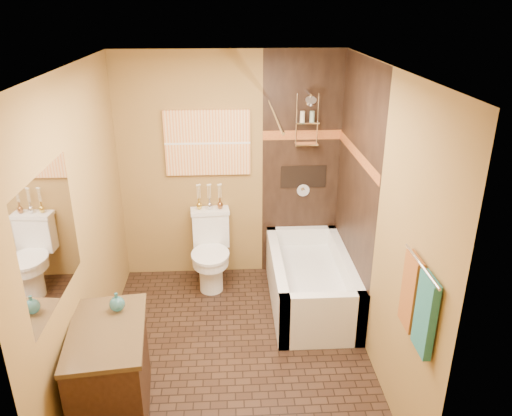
{
  "coord_description": "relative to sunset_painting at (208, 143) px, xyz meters",
  "views": [
    {
      "loc": [
        -0.01,
        -3.65,
        2.95
      ],
      "look_at": [
        0.22,
        0.4,
        1.24
      ],
      "focal_mm": 35.0,
      "sensor_mm": 36.0,
      "label": 1
    }
  ],
  "objects": [
    {
      "name": "towel_rust",
      "position": [
        1.39,
        -2.4,
        -0.37
      ],
      "size": [
        0.05,
        0.22,
        0.52
      ],
      "primitive_type": "cube",
      "color": "brown",
      "rests_on": "towel_bar"
    },
    {
      "name": "alcove_tile_right",
      "position": [
        1.42,
        -0.73,
        -0.3
      ],
      "size": [
        0.01,
        1.5,
        2.5
      ],
      "primitive_type": "cube",
      "color": "black",
      "rests_on": "wall_right"
    },
    {
      "name": "towel_bar",
      "position": [
        1.38,
        -2.53,
        -0.1
      ],
      "size": [
        0.02,
        0.55,
        0.02
      ],
      "primitive_type": "cylinder",
      "rotation": [
        1.57,
        0.0,
        0.0
      ],
      "color": "silver",
      "rests_on": "wall_right"
    },
    {
      "name": "curtain_rod",
      "position": [
        0.63,
        -0.73,
        0.47
      ],
      "size": [
        0.03,
        1.55,
        0.03
      ],
      "primitive_type": "cylinder",
      "rotation": [
        1.57,
        0.0,
        0.0
      ],
      "color": "silver",
      "rests_on": "wall_back"
    },
    {
      "name": "vanity",
      "position": [
        -0.69,
        -2.13,
        -1.16
      ],
      "size": [
        0.63,
        0.93,
        0.77
      ],
      "rotation": [
        0.0,
        0.0,
        0.11
      ],
      "color": "black",
      "rests_on": "floor"
    },
    {
      "name": "bathtub",
      "position": [
        1.03,
        -0.73,
        -1.33
      ],
      "size": [
        0.8,
        1.5,
        0.55
      ],
      "color": "white",
      "rests_on": "floor"
    },
    {
      "name": "vanity_mirror",
      "position": [
        -0.96,
        -2.13,
        -0.05
      ],
      "size": [
        0.01,
        1.0,
        0.9
      ],
      "primitive_type": "cube",
      "color": "white",
      "rests_on": "wall_left"
    },
    {
      "name": "mosaic_band_back",
      "position": [
        1.01,
        0.0,
        0.07
      ],
      "size": [
        0.85,
        0.01,
        0.1
      ],
      "primitive_type": "cube",
      "color": "#95381B",
      "rests_on": "alcove_tile_back"
    },
    {
      "name": "wall_front",
      "position": [
        0.23,
        -2.98,
        -0.3
      ],
      "size": [
        2.4,
        0.02,
        2.5
      ],
      "primitive_type": "cube",
      "color": "olive",
      "rests_on": "floor"
    },
    {
      "name": "towel_teal",
      "position": [
        1.39,
        -2.66,
        -0.37
      ],
      "size": [
        0.05,
        0.22,
        0.52
      ],
      "primitive_type": "cube",
      "color": "#1F6863",
      "rests_on": "towel_bar"
    },
    {
      "name": "mosaic_band_right",
      "position": [
        1.41,
        -0.73,
        0.07
      ],
      "size": [
        0.01,
        1.5,
        0.1
      ],
      "primitive_type": "cube",
      "color": "#95381B",
      "rests_on": "alcove_tile_right"
    },
    {
      "name": "ceiling",
      "position": [
        0.23,
        -1.48,
        0.95
      ],
      "size": [
        3.0,
        3.0,
        0.0
      ],
      "primitive_type": "plane",
      "color": "silver",
      "rests_on": "wall_back"
    },
    {
      "name": "alcove_niche",
      "position": [
        1.03,
        0.01,
        -0.4
      ],
      "size": [
        0.5,
        0.01,
        0.25
      ],
      "primitive_type": "cube",
      "color": "black",
      "rests_on": "alcove_tile_back"
    },
    {
      "name": "wall_left",
      "position": [
        -0.97,
        -1.48,
        -0.3
      ],
      "size": [
        0.02,
        3.0,
        2.5
      ],
      "primitive_type": "cube",
      "color": "olive",
      "rests_on": "floor"
    },
    {
      "name": "toilet",
      "position": [
        -0.0,
        -0.27,
        -1.13
      ],
      "size": [
        0.43,
        0.64,
        0.83
      ],
      "rotation": [
        0.0,
        0.0,
        0.09
      ],
      "color": "white",
      "rests_on": "floor"
    },
    {
      "name": "bud_vases",
      "position": [
        -0.0,
        -0.09,
        -0.57
      ],
      "size": [
        0.29,
        0.06,
        0.28
      ],
      "color": "gold",
      "rests_on": "toilet"
    },
    {
      "name": "wall_back",
      "position": [
        0.23,
        0.02,
        -0.3
      ],
      "size": [
        2.4,
        0.02,
        2.5
      ],
      "primitive_type": "cube",
      "color": "olive",
      "rests_on": "floor"
    },
    {
      "name": "shower_fixtures",
      "position": [
        1.03,
        -0.1,
        0.12
      ],
      "size": [
        0.24,
        0.33,
        1.16
      ],
      "color": "silver",
      "rests_on": "floor"
    },
    {
      "name": "sunset_painting",
      "position": [
        0.0,
        0.0,
        0.0
      ],
      "size": [
        0.9,
        0.04,
        0.7
      ],
      "primitive_type": "cube",
      "color": "orange",
      "rests_on": "wall_back"
    },
    {
      "name": "wall_right",
      "position": [
        1.43,
        -1.48,
        -0.3
      ],
      "size": [
        0.02,
        3.0,
        2.5
      ],
      "primitive_type": "cube",
      "color": "olive",
      "rests_on": "floor"
    },
    {
      "name": "floor",
      "position": [
        0.23,
        -1.48,
        -1.55
      ],
      "size": [
        3.0,
        3.0,
        0.0
      ],
      "primitive_type": "plane",
      "color": "black",
      "rests_on": "ground"
    },
    {
      "name": "teal_bottle",
      "position": [
        -0.64,
        -1.9,
        -0.7
      ],
      "size": [
        0.15,
        0.15,
        0.19
      ],
      "primitive_type": null,
      "rotation": [
        0.0,
        0.0,
        0.27
      ],
      "color": "#23636A",
      "rests_on": "vanity"
    },
    {
      "name": "alcove_tile_back",
      "position": [
        1.01,
        0.01,
        -0.3
      ],
      "size": [
        0.85,
        0.01,
        2.5
      ],
      "primitive_type": "cube",
      "color": "black",
      "rests_on": "wall_back"
    }
  ]
}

